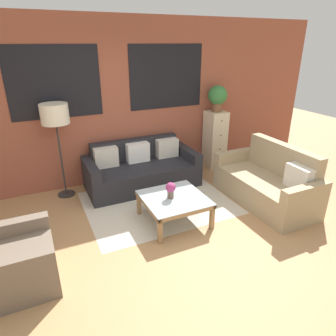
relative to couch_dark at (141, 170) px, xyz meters
The scene contains 11 objects.
ground_plane 1.99m from the couch_dark, 97.20° to the right, with size 16.00×16.00×0.00m, color #AD7F51.
wall_back_brick 1.25m from the couch_dark, 116.98° to the left, with size 8.40×0.09×2.80m.
rug 0.78m from the couch_dark, 89.69° to the right, with size 2.24×1.76×0.00m.
couch_dark is the anchor object (origin of this frame).
settee_vintage 2.14m from the couch_dark, 41.47° to the right, with size 0.80×1.68×0.92m.
armchair_corner 2.66m from the couch_dark, 140.95° to the right, with size 0.80×0.83×0.84m.
coffee_table 1.31m from the couch_dark, 89.83° to the right, with size 0.85×0.85×0.38m.
floor_lamp 1.67m from the couch_dark, behind, with size 0.42×0.42×1.53m.
drawer_cabinet 1.70m from the couch_dark, ahead, with size 0.36×0.40×1.13m.
potted_plant 2.02m from the couch_dark, ahead, with size 0.36×0.36×0.49m.
flower_vase 1.32m from the couch_dark, 92.05° to the right, with size 0.14×0.14×0.23m.
Camera 1 is at (-1.39, -2.65, 2.38)m, focal length 32.00 mm.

